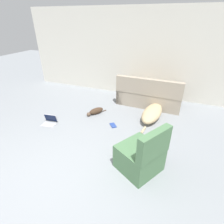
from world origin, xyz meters
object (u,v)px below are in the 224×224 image
Objects in this scene: laptop_open at (50,121)px; side_chair at (141,156)px; cat at (96,111)px; dog at (153,112)px; couch at (149,96)px; book_blue at (113,125)px.

side_chair is (2.42, -0.65, 0.22)m from laptop_open.
dog is at bearing 139.58° from cat.
dog is 2.94× the size of cat.
couch reaches higher than cat.
side_chair is at bearing -170.44° from dog.
couch is 2.85m from laptop_open.
side_chair is at bearing -22.60° from laptop_open.
book_blue is (-0.57, -1.49, -0.27)m from couch.
cat is at bearing 149.71° from book_blue.
dog is 2.63m from laptop_open.
book_blue is (0.65, -0.38, -0.07)m from cat.
laptop_open is 1.58× the size of book_blue.
laptop_open is 2.52m from side_chair.
laptop_open is at bearing -74.95° from side_chair.
cat is at bearing 37.68° from laptop_open.
book_blue is at bearing 140.72° from dog.
cat is (-1.47, -0.42, -0.06)m from dog.
cat is at bearing 112.05° from dog.
laptop_open is (-2.31, -1.27, -0.07)m from dog.
book_blue is 1.48m from side_chair.
side_chair is at bearing 99.73° from couch.
dog is at bearing 111.41° from couch.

